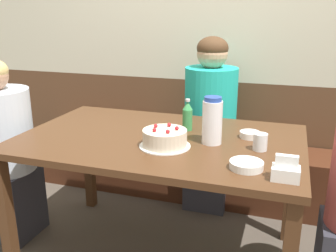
{
  "coord_description": "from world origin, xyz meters",
  "views": [
    {
      "loc": [
        0.64,
        -1.79,
        1.4
      ],
      "look_at": [
        0.03,
        0.05,
        0.8
      ],
      "focal_mm": 40.0,
      "sensor_mm": 36.0,
      "label": 1
    }
  ],
  "objects_px": {
    "bowl_soup_white": "(250,135)",
    "person_grey_tee": "(3,152)",
    "soju_bottle": "(187,116)",
    "glass_water_tall": "(260,142)",
    "bench_seat": "(196,169)",
    "napkin_holder": "(286,171)",
    "person_pale_blue_shirt": "(210,125)",
    "birthday_cake": "(165,138)",
    "bowl_rice_small": "(246,165)",
    "water_pitcher": "(212,121)"
  },
  "relations": [
    {
      "from": "water_pitcher",
      "to": "person_pale_blue_shirt",
      "type": "relative_size",
      "value": 0.2
    },
    {
      "from": "person_pale_blue_shirt",
      "to": "bowl_rice_small",
      "type": "bearing_deg",
      "value": 20.13
    },
    {
      "from": "glass_water_tall",
      "to": "person_pale_blue_shirt",
      "type": "height_order",
      "value": "person_pale_blue_shirt"
    },
    {
      "from": "person_grey_tee",
      "to": "bowl_rice_small",
      "type": "bearing_deg",
      "value": -8.38
    },
    {
      "from": "birthday_cake",
      "to": "water_pitcher",
      "type": "bearing_deg",
      "value": 30.49
    },
    {
      "from": "napkin_holder",
      "to": "person_grey_tee",
      "type": "height_order",
      "value": "person_grey_tee"
    },
    {
      "from": "water_pitcher",
      "to": "soju_bottle",
      "type": "height_order",
      "value": "water_pitcher"
    },
    {
      "from": "soju_bottle",
      "to": "napkin_holder",
      "type": "height_order",
      "value": "soju_bottle"
    },
    {
      "from": "bench_seat",
      "to": "napkin_holder",
      "type": "xyz_separation_m",
      "value": [
        0.65,
        -1.17,
        0.57
      ]
    },
    {
      "from": "water_pitcher",
      "to": "napkin_holder",
      "type": "relative_size",
      "value": 2.2
    },
    {
      "from": "bowl_soup_white",
      "to": "person_pale_blue_shirt",
      "type": "bearing_deg",
      "value": 119.73
    },
    {
      "from": "glass_water_tall",
      "to": "person_pale_blue_shirt",
      "type": "bearing_deg",
      "value": 117.93
    },
    {
      "from": "soju_bottle",
      "to": "bowl_rice_small",
      "type": "distance_m",
      "value": 0.59
    },
    {
      "from": "napkin_holder",
      "to": "glass_water_tall",
      "type": "xyz_separation_m",
      "value": [
        -0.13,
        0.31,
        0.0
      ]
    },
    {
      "from": "bench_seat",
      "to": "person_pale_blue_shirt",
      "type": "relative_size",
      "value": 2.11
    },
    {
      "from": "bench_seat",
      "to": "napkin_holder",
      "type": "height_order",
      "value": "napkin_holder"
    },
    {
      "from": "birthday_cake",
      "to": "soju_bottle",
      "type": "bearing_deg",
      "value": 83.6
    },
    {
      "from": "person_pale_blue_shirt",
      "to": "person_grey_tee",
      "type": "relative_size",
      "value": 1.09
    },
    {
      "from": "bench_seat",
      "to": "water_pitcher",
      "type": "distance_m",
      "value": 1.1
    },
    {
      "from": "soju_bottle",
      "to": "person_grey_tee",
      "type": "bearing_deg",
      "value": -168.53
    },
    {
      "from": "water_pitcher",
      "to": "glass_water_tall",
      "type": "height_order",
      "value": "water_pitcher"
    },
    {
      "from": "bench_seat",
      "to": "birthday_cake",
      "type": "relative_size",
      "value": 10.16
    },
    {
      "from": "glass_water_tall",
      "to": "bowl_soup_white",
      "type": "bearing_deg",
      "value": 111.36
    },
    {
      "from": "soju_bottle",
      "to": "water_pitcher",
      "type": "bearing_deg",
      "value": -44.68
    },
    {
      "from": "napkin_holder",
      "to": "person_pale_blue_shirt",
      "type": "relative_size",
      "value": 0.09
    },
    {
      "from": "water_pitcher",
      "to": "person_grey_tee",
      "type": "xyz_separation_m",
      "value": [
        -1.29,
        -0.05,
        -0.31
      ]
    },
    {
      "from": "water_pitcher",
      "to": "birthday_cake",
      "type": "bearing_deg",
      "value": -149.51
    },
    {
      "from": "bench_seat",
      "to": "glass_water_tall",
      "type": "distance_m",
      "value": 1.16
    },
    {
      "from": "birthday_cake",
      "to": "bowl_soup_white",
      "type": "height_order",
      "value": "birthday_cake"
    },
    {
      "from": "soju_bottle",
      "to": "glass_water_tall",
      "type": "bearing_deg",
      "value": -25.39
    },
    {
      "from": "napkin_holder",
      "to": "bowl_rice_small",
      "type": "bearing_deg",
      "value": 158.43
    },
    {
      "from": "bowl_rice_small",
      "to": "glass_water_tall",
      "type": "bearing_deg",
      "value": 82.05
    },
    {
      "from": "napkin_holder",
      "to": "person_grey_tee",
      "type": "xyz_separation_m",
      "value": [
        -1.66,
        0.28,
        -0.23
      ]
    },
    {
      "from": "person_pale_blue_shirt",
      "to": "soju_bottle",
      "type": "bearing_deg",
      "value": -1.41
    },
    {
      "from": "bowl_soup_white",
      "to": "birthday_cake",
      "type": "bearing_deg",
      "value": -144.75
    },
    {
      "from": "person_grey_tee",
      "to": "napkin_holder",
      "type": "bearing_deg",
      "value": -9.72
    },
    {
      "from": "birthday_cake",
      "to": "napkin_holder",
      "type": "bearing_deg",
      "value": -20.11
    },
    {
      "from": "water_pitcher",
      "to": "bench_seat",
      "type": "bearing_deg",
      "value": 108.59
    },
    {
      "from": "bowl_soup_white",
      "to": "person_grey_tee",
      "type": "xyz_separation_m",
      "value": [
        -1.47,
        -0.2,
        -0.21
      ]
    },
    {
      "from": "glass_water_tall",
      "to": "water_pitcher",
      "type": "bearing_deg",
      "value": 174.19
    },
    {
      "from": "birthday_cake",
      "to": "person_grey_tee",
      "type": "bearing_deg",
      "value": 176.18
    },
    {
      "from": "soju_bottle",
      "to": "bowl_soup_white",
      "type": "distance_m",
      "value": 0.36
    },
    {
      "from": "soju_bottle",
      "to": "person_pale_blue_shirt",
      "type": "bearing_deg",
      "value": 88.59
    },
    {
      "from": "bowl_soup_white",
      "to": "person_pale_blue_shirt",
      "type": "distance_m",
      "value": 0.7
    },
    {
      "from": "bench_seat",
      "to": "napkin_holder",
      "type": "distance_m",
      "value": 1.46
    },
    {
      "from": "bowl_soup_white",
      "to": "soju_bottle",
      "type": "bearing_deg",
      "value": 175.82
    },
    {
      "from": "birthday_cake",
      "to": "bowl_rice_small",
      "type": "distance_m",
      "value": 0.45
    },
    {
      "from": "soju_bottle",
      "to": "glass_water_tall",
      "type": "height_order",
      "value": "soju_bottle"
    },
    {
      "from": "soju_bottle",
      "to": "birthday_cake",
      "type": "bearing_deg",
      "value": -96.4
    },
    {
      "from": "soju_bottle",
      "to": "person_grey_tee",
      "type": "height_order",
      "value": "person_grey_tee"
    }
  ]
}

